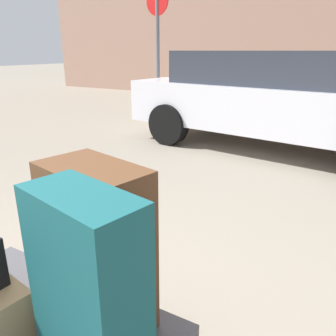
# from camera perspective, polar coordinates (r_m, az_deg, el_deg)

# --- Properties ---
(suitcase_teal_front_left) EXTENTS (0.45, 0.29, 0.69)m
(suitcase_teal_front_left) POSITION_cam_1_polar(r_m,az_deg,el_deg) (1.20, -13.14, -19.42)
(suitcase_teal_front_left) COLOR #144C51
(suitcase_teal_front_left) RESTS_ON luggage_cart
(suitcase_brown_rear_left) EXTENTS (0.48, 0.35, 0.68)m
(suitcase_brown_rear_left) POSITION_cam_1_polar(r_m,az_deg,el_deg) (1.41, -11.77, -12.95)
(suitcase_brown_rear_left) COLOR #51331E
(suitcase_brown_rear_left) RESTS_ON luggage_cart
(parked_car) EXTENTS (4.49, 2.33, 1.42)m
(parked_car) POSITION_cam_1_polar(r_m,az_deg,el_deg) (5.45, 17.48, 11.27)
(parked_car) COLOR silver
(parked_car) RESTS_ON ground_plane
(no_parking_sign) EXTENTS (0.49, 0.11, 2.49)m
(no_parking_sign) POSITION_cam_1_polar(r_m,az_deg,el_deg) (6.50, -1.74, 20.10)
(no_parking_sign) COLOR slate
(no_parking_sign) RESTS_ON ground_plane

